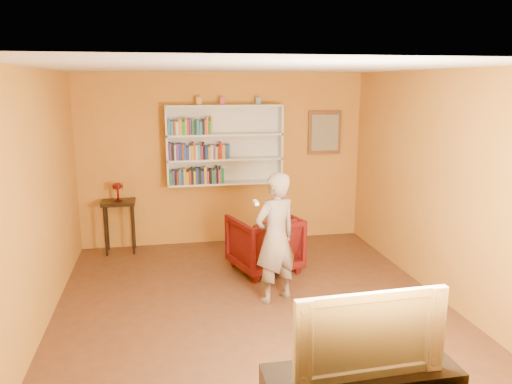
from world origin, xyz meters
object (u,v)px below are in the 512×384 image
(ruby_lustre, at_px, (118,188))
(television, at_px, (364,329))
(armchair, at_px, (264,243))
(person, at_px, (276,238))
(bookshelf, at_px, (224,145))
(console_table, at_px, (119,210))

(ruby_lustre, distance_m, television, 4.93)
(ruby_lustre, relative_size, armchair, 0.32)
(person, bearing_deg, ruby_lustre, -72.19)
(bookshelf, height_order, ruby_lustre, bookshelf)
(console_table, xyz_separation_m, ruby_lustre, (0.00, -0.00, 0.34))
(bookshelf, bearing_deg, console_table, -174.43)
(armchair, height_order, person, person)
(armchair, xyz_separation_m, person, (-0.08, -1.00, 0.39))
(armchair, distance_m, person, 1.07)
(ruby_lustre, bearing_deg, console_table, 116.57)
(ruby_lustre, distance_m, armchair, 2.39)
(console_table, bearing_deg, ruby_lustre, -63.43)
(television, bearing_deg, ruby_lustre, 111.96)
(console_table, bearing_deg, television, -65.85)
(bookshelf, relative_size, armchair, 2.10)
(ruby_lustre, relative_size, person, 0.18)
(console_table, distance_m, television, 4.93)
(console_table, distance_m, person, 2.88)
(console_table, height_order, person, person)
(bookshelf, height_order, television, bookshelf)
(armchair, distance_m, television, 3.39)
(person, distance_m, television, 2.36)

